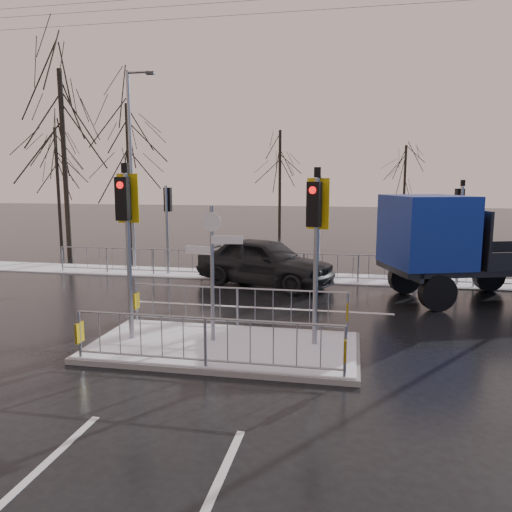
% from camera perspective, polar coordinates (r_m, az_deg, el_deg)
% --- Properties ---
extents(ground, '(120.00, 120.00, 0.00)m').
position_cam_1_polar(ground, '(11.42, -3.72, -10.66)').
color(ground, black).
rests_on(ground, ground).
extents(snow_verge, '(30.00, 2.00, 0.04)m').
position_cam_1_polar(snow_verge, '(19.57, 2.72, -2.35)').
color(snow_verge, white).
rests_on(snow_verge, ground).
extents(lane_markings, '(8.00, 11.38, 0.01)m').
position_cam_1_polar(lane_markings, '(11.11, -4.17, -11.20)').
color(lane_markings, silver).
rests_on(lane_markings, ground).
extents(traffic_island, '(6.00, 3.04, 4.15)m').
position_cam_1_polar(traffic_island, '(11.31, -3.79, -8.77)').
color(traffic_island, slate).
rests_on(traffic_island, ground).
extents(far_kerb_fixtures, '(18.00, 0.65, 3.83)m').
position_cam_1_polar(far_kerb_fixtures, '(18.87, 3.40, 0.31)').
color(far_kerb_fixtures, gray).
rests_on(far_kerb_fixtures, ground).
extents(car_far_lane, '(5.47, 3.76, 1.73)m').
position_cam_1_polar(car_far_lane, '(17.92, 0.97, -0.63)').
color(car_far_lane, black).
rests_on(car_far_lane, ground).
extents(flatbed_truck, '(7.58, 4.72, 3.31)m').
position_cam_1_polar(flatbed_truck, '(16.72, 21.91, 1.14)').
color(flatbed_truck, black).
rests_on(flatbed_truck, ground).
extents(tree_near_a, '(4.75, 4.75, 8.97)m').
position_cam_1_polar(tree_near_a, '(25.29, -21.24, 13.46)').
color(tree_near_a, black).
rests_on(tree_near_a, ground).
extents(tree_near_b, '(4.00, 4.00, 7.55)m').
position_cam_1_polar(tree_near_b, '(25.35, -14.39, 11.58)').
color(tree_near_b, black).
rests_on(tree_near_b, ground).
extents(tree_near_c, '(3.50, 3.50, 6.61)m').
position_cam_1_polar(tree_near_c, '(28.38, -21.80, 9.60)').
color(tree_near_c, black).
rests_on(tree_near_c, ground).
extents(tree_far_a, '(3.75, 3.75, 7.08)m').
position_cam_1_polar(tree_far_a, '(32.77, 2.75, 10.58)').
color(tree_far_a, black).
rests_on(tree_far_a, ground).
extents(tree_far_b, '(3.25, 3.25, 6.14)m').
position_cam_1_polar(tree_far_b, '(34.55, 16.66, 9.07)').
color(tree_far_b, black).
rests_on(tree_far_b, ground).
extents(street_lamp_left, '(1.25, 0.18, 8.20)m').
position_cam_1_polar(street_lamp_left, '(21.94, -13.96, 10.35)').
color(street_lamp_left, gray).
rests_on(street_lamp_left, ground).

